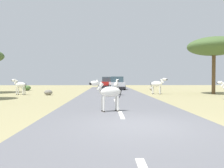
% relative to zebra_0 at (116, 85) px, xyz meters
% --- Properties ---
extents(ground_plane, '(90.00, 90.00, 0.00)m').
position_rel_zebra_0_xyz_m(ground_plane, '(0.22, -13.07, -0.93)').
color(ground_plane, '#998E60').
extents(road, '(6.00, 64.00, 0.05)m').
position_rel_zebra_0_xyz_m(road, '(-0.28, -13.07, -0.90)').
color(road, slate).
rests_on(road, ground_plane).
extents(lane_markings, '(0.16, 56.00, 0.01)m').
position_rel_zebra_0_xyz_m(lane_markings, '(-0.28, -14.07, -0.87)').
color(lane_markings, silver).
rests_on(lane_markings, road).
extents(zebra_0, '(0.57, 1.55, 1.47)m').
position_rel_zebra_0_xyz_m(zebra_0, '(0.00, 0.00, 0.00)').
color(zebra_0, silver).
rests_on(zebra_0, road).
extents(zebra_1, '(1.58, 0.71, 1.53)m').
position_rel_zebra_0_xyz_m(zebra_1, '(-8.93, 0.98, -0.02)').
color(zebra_1, silver).
rests_on(zebra_1, ground_plane).
extents(zebra_2, '(1.48, 0.67, 1.43)m').
position_rel_zebra_0_xyz_m(zebra_2, '(-0.80, -10.15, -0.03)').
color(zebra_2, silver).
rests_on(zebra_2, road).
extents(zebra_4, '(1.56, 1.12, 1.63)m').
position_rel_zebra_0_xyz_m(zebra_4, '(4.10, 1.66, 0.04)').
color(zebra_4, silver).
rests_on(zebra_4, ground_plane).
extents(car_0, '(2.22, 4.44, 1.74)m').
position_rel_zebra_0_xyz_m(car_0, '(0.50, 10.35, -0.08)').
color(car_0, silver).
rests_on(car_0, road).
extents(car_1, '(2.19, 4.43, 1.74)m').
position_rel_zebra_0_xyz_m(car_1, '(-0.67, 15.56, -0.08)').
color(car_1, red).
rests_on(car_1, road).
extents(tree_1, '(5.02, 5.02, 5.51)m').
position_rel_zebra_0_xyz_m(tree_1, '(9.54, 1.49, 3.68)').
color(tree_1, brown).
rests_on(tree_1, ground_plane).
extents(bush_2, '(1.10, 0.99, 0.66)m').
position_rel_zebra_0_xyz_m(bush_2, '(-11.03, 8.64, -0.60)').
color(bush_2, '#4C7038').
rests_on(bush_2, ground_plane).
extents(rock_0, '(0.55, 0.48, 0.44)m').
position_rel_zebra_0_xyz_m(rock_0, '(4.91, 8.48, -0.71)').
color(rock_0, gray).
rests_on(rock_0, ground_plane).
extents(rock_1, '(0.76, 0.58, 0.49)m').
position_rel_zebra_0_xyz_m(rock_1, '(-6.20, 0.58, -0.68)').
color(rock_1, gray).
rests_on(rock_1, ground_plane).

